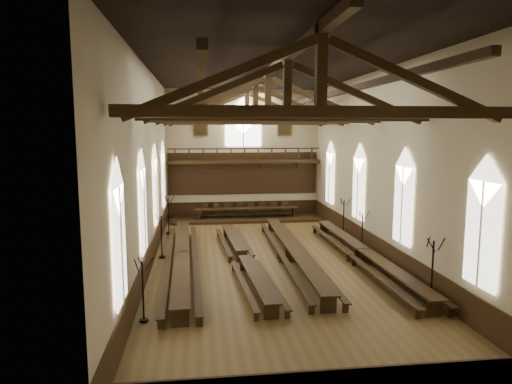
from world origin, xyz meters
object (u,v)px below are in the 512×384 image
(high_table, at_px, (247,209))
(candelabrum_right_far, at_px, (343,227))
(refectory_row_a, at_px, (182,256))
(candelabrum_left_mid, at_px, (162,244))
(dais, at_px, (247,219))
(candelabrum_left_near, at_px, (143,302))
(candelabrum_left_far, at_px, (169,222))
(candelabrum_right_near, at_px, (431,285))
(candelabrum_right_mid, at_px, (362,240))
(refectory_row_c, at_px, (293,250))
(refectory_row_d, at_px, (363,252))
(refectory_row_b, at_px, (243,256))

(high_table, distance_m, candelabrum_right_far, 8.77)
(refectory_row_a, distance_m, candelabrum_left_mid, 2.21)
(dais, distance_m, candelabrum_right_far, 8.80)
(dais, height_order, candelabrum_left_near, candelabrum_left_near)
(candelabrum_left_far, bearing_deg, refectory_row_a, -81.62)
(candelabrum_left_near, distance_m, candelabrum_right_near, 11.10)
(dais, height_order, candelabrum_right_mid, candelabrum_right_mid)
(refectory_row_c, relative_size, candelabrum_right_far, 5.66)
(refectory_row_a, distance_m, candelabrum_left_near, 6.56)
(dais, bearing_deg, refectory_row_c, -83.55)
(refectory_row_d, xyz_separation_m, candelabrum_right_mid, (0.62, 1.95, 0.17))
(high_table, xyz_separation_m, candelabrum_left_mid, (-5.66, -9.85, -0.08))
(high_table, distance_m, candelabrum_left_far, 6.95)
(refectory_row_b, bearing_deg, candelabrum_left_mid, 153.80)
(refectory_row_b, relative_size, candelabrum_right_near, 5.11)
(dais, xyz_separation_m, candelabrum_left_near, (-5.66, -18.20, 0.63))
(refectory_row_b, height_order, candelabrum_right_near, candelabrum_right_near)
(high_table, bearing_deg, candelabrum_left_mid, -119.89)
(candelabrum_right_near, xyz_separation_m, candelabrum_right_far, (0.00, 11.11, -0.04))
(refectory_row_c, bearing_deg, candelabrum_left_far, 133.90)
(candelabrum_left_mid, distance_m, candelabrum_right_near, 13.76)
(candelabrum_right_near, relative_size, candelabrum_right_far, 1.05)
(refectory_row_a, height_order, refectory_row_d, refectory_row_a)
(refectory_row_c, height_order, dais, refectory_row_c)
(refectory_row_b, bearing_deg, refectory_row_c, 14.44)
(refectory_row_a, distance_m, candelabrum_right_mid, 10.08)
(candelabrum_left_near, xyz_separation_m, candelabrum_left_far, (0.00, 14.17, 0.05))
(candelabrum_left_far, xyz_separation_m, candelabrum_right_mid, (11.10, -6.18, -0.04))
(candelabrum_right_near, bearing_deg, candelabrum_left_mid, 143.76)
(high_table, relative_size, candelabrum_right_mid, 3.26)
(candelabrum_left_mid, height_order, candelabrum_right_mid, candelabrum_left_mid)
(candelabrum_left_far, bearing_deg, candelabrum_right_mid, -29.12)
(refectory_row_a, relative_size, candelabrum_right_far, 5.73)
(refectory_row_a, relative_size, candelabrum_right_near, 5.46)
(dais, distance_m, high_table, 0.73)
(candelabrum_left_far, bearing_deg, high_table, 35.43)
(high_table, bearing_deg, dais, 81.56)
(candelabrum_left_far, bearing_deg, candelabrum_left_mid, -90.00)
(refectory_row_a, height_order, candelabrum_left_near, candelabrum_left_near)
(refectory_row_d, distance_m, candelabrum_right_far, 5.32)
(refectory_row_b, distance_m, refectory_row_d, 6.26)
(refectory_row_c, height_order, candelabrum_right_far, candelabrum_right_far)
(refectory_row_a, relative_size, candelabrum_left_near, 6.29)
(candelabrum_left_mid, bearing_deg, candelabrum_right_far, 14.97)
(refectory_row_c, xyz_separation_m, candelabrum_right_near, (4.17, -6.76, 0.26))
(high_table, height_order, candelabrum_left_near, candelabrum_left_near)
(refectory_row_d, bearing_deg, refectory_row_c, 165.36)
(high_table, xyz_separation_m, candelabrum_left_far, (-5.66, -4.03, -0.05))
(candelabrum_right_far, bearing_deg, refectory_row_c, -133.78)
(candelabrum_left_near, distance_m, candelabrum_left_far, 14.17)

